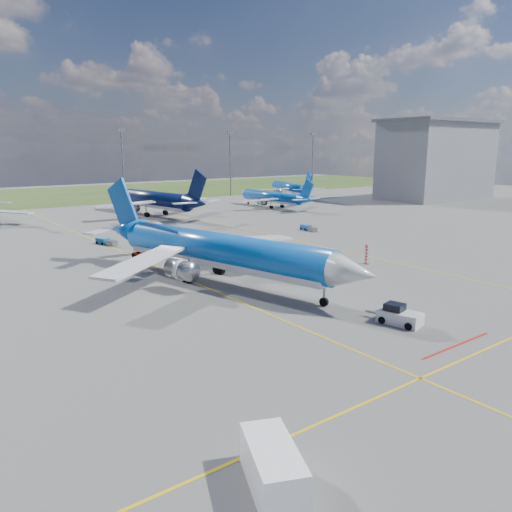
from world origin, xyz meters
TOP-DOWN VIEW (x-y plane):
  - ground at (0.00, 0.00)m, footprint 400.00×400.00m
  - taxiway_lines at (0.17, 27.70)m, footprint 60.25×160.00m
  - floodlight_masts at (10.00, 110.00)m, footprint 202.20×0.50m
  - terminal_building at (120.00, 60.00)m, footprint 42.00×22.00m
  - warning_post at (26.00, 8.00)m, footprint 0.50×0.50m
  - bg_jet_n at (23.85, 78.68)m, footprint 41.06×50.06m
  - bg_jet_ne at (59.50, 72.88)m, footprint 26.48×34.15m
  - bg_jet_ene at (84.09, 93.97)m, footprint 37.54×43.12m
  - main_airliner at (2.83, 12.12)m, footprint 45.58×53.79m
  - pushback_tug at (8.51, -11.38)m, footprint 3.02×5.91m
  - service_van at (-16.60, -22.98)m, footprint 4.20×5.76m
  - service_car_b at (1.69, 31.13)m, footprint 5.52×3.01m
  - service_car_c at (17.04, 29.48)m, footprint 3.87×4.53m
  - baggage_tug_w at (21.34, 19.70)m, footprint 1.84×4.98m
  - baggage_tug_c at (0.21, 45.97)m, footprint 2.55×4.98m
  - baggage_tug_e at (39.85, 35.90)m, footprint 1.98×4.86m

SIDE VIEW (x-z plane):
  - ground at x=0.00m, z-range 0.00..0.00m
  - bg_jet_n at x=23.85m, z-range -5.93..5.93m
  - bg_jet_ne at x=59.50m, z-range -4.36..4.36m
  - bg_jet_ene at x=84.09m, z-range -4.76..4.76m
  - main_airliner at x=2.83m, z-range -6.12..6.12m
  - taxiway_lines at x=0.17m, z-range 0.00..0.02m
  - baggage_tug_e at x=39.85m, z-range -0.03..1.03m
  - baggage_tug_c at x=0.21m, z-range -0.03..1.05m
  - baggage_tug_w at x=21.34m, z-range -0.03..1.06m
  - service_car_c at x=17.04m, z-range 0.00..1.25m
  - service_car_b at x=1.69m, z-range 0.00..1.47m
  - pushback_tug at x=8.51m, z-range -0.19..1.77m
  - service_van at x=-16.60m, z-range 0.00..2.32m
  - warning_post at x=26.00m, z-range 0.00..3.00m
  - floodlight_masts at x=10.00m, z-range 1.21..23.91m
  - terminal_building at x=120.00m, z-range 0.07..26.07m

